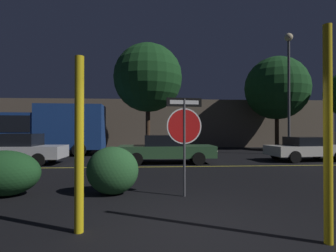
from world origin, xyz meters
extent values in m
plane|color=black|center=(0.00, 0.00, 0.00)|extent=(260.00, 260.00, 0.00)
cube|color=gold|center=(0.00, 7.30, 0.00)|extent=(35.19, 0.12, 0.01)
cylinder|color=#4C4C51|center=(0.09, 2.24, 1.22)|extent=(0.06, 0.06, 2.44)
cylinder|color=white|center=(0.09, 2.24, 1.75)|extent=(0.89, 0.15, 0.90)
cylinder|color=#B71414|center=(0.09, 2.24, 1.75)|extent=(0.83, 0.14, 0.83)
cube|color=black|center=(0.09, 2.24, 2.35)|extent=(0.90, 0.16, 0.22)
cube|color=white|center=(0.09, 2.24, 2.35)|extent=(0.74, 0.14, 0.10)
cylinder|color=yellow|center=(-1.92, 0.10, 1.44)|extent=(0.15, 0.15, 2.88)
cylinder|color=yellow|center=(1.86, -0.57, 1.62)|extent=(0.13, 0.13, 3.24)
ellipsoid|color=#1E4C23|center=(-4.44, 2.57, 0.57)|extent=(1.79, 1.20, 1.14)
ellipsoid|color=#285B2D|center=(-1.73, 2.54, 0.61)|extent=(1.32, 1.00, 1.23)
cube|color=silver|center=(-7.06, 8.51, 0.59)|extent=(4.36, 1.69, 0.58)
cube|color=black|center=(-6.93, 8.51, 1.16)|extent=(1.75, 1.44, 0.57)
cylinder|color=black|center=(-5.72, 7.71, 0.30)|extent=(0.60, 0.20, 0.60)
cylinder|color=black|center=(-5.71, 9.30, 0.30)|extent=(0.60, 0.20, 0.60)
cube|color=#335B38|center=(0.03, 8.55, 0.58)|extent=(4.64, 1.76, 0.56)
cube|color=black|center=(-0.11, 8.55, 1.12)|extent=(1.86, 1.50, 0.52)
cylinder|color=black|center=(1.46, 9.39, 0.30)|extent=(0.60, 0.21, 0.60)
cylinder|color=black|center=(1.47, 7.74, 0.30)|extent=(0.60, 0.21, 0.60)
cylinder|color=black|center=(-1.41, 9.36, 0.30)|extent=(0.60, 0.21, 0.60)
cylinder|color=black|center=(-1.40, 7.71, 0.30)|extent=(0.60, 0.21, 0.60)
sphere|color=#F4EFCC|center=(2.37, 9.11, 0.61)|extent=(0.14, 0.14, 0.14)
sphere|color=#F4EFCC|center=(2.38, 8.04, 0.61)|extent=(0.14, 0.14, 0.14)
cube|color=silver|center=(7.44, 9.00, 0.55)|extent=(4.15, 2.05, 0.50)
cube|color=black|center=(7.32, 8.99, 1.03)|extent=(1.74, 1.58, 0.45)
cylinder|color=black|center=(8.59, 9.92, 0.30)|extent=(0.62, 0.26, 0.60)
cylinder|color=black|center=(6.12, 9.67, 0.30)|extent=(0.62, 0.26, 0.60)
cylinder|color=black|center=(6.28, 8.09, 0.30)|extent=(0.62, 0.26, 0.60)
sphere|color=#F4EFCC|center=(9.41, 9.72, 0.58)|extent=(0.14, 0.14, 0.14)
cube|color=navy|center=(-9.03, 12.73, 1.52)|extent=(2.55, 2.28, 2.25)
cube|color=black|center=(-9.03, 12.73, 1.97)|extent=(2.31, 2.31, 0.99)
cube|color=navy|center=(-5.80, 12.88, 1.80)|extent=(4.11, 2.49, 2.80)
cylinder|color=black|center=(-8.91, 11.63, 0.42)|extent=(0.85, 0.32, 0.84)
cylinder|color=black|center=(-9.02, 13.83, 0.42)|extent=(0.85, 0.32, 0.84)
cylinder|color=black|center=(-5.04, 11.81, 0.42)|extent=(0.85, 0.32, 0.84)
cylinder|color=black|center=(-5.15, 14.02, 0.42)|extent=(0.85, 0.32, 0.84)
cylinder|color=#4C4C51|center=(8.16, 12.05, 3.67)|extent=(0.16, 0.16, 7.34)
sphere|color=#F9E5B2|center=(8.16, 12.05, 7.60)|extent=(0.52, 0.52, 0.52)
cylinder|color=#422D1E|center=(-0.95, 14.38, 1.78)|extent=(0.32, 0.32, 3.55)
sphere|color=#19471E|center=(-0.95, 14.38, 5.30)|extent=(4.87, 4.87, 4.87)
cylinder|color=#422D1E|center=(9.47, 16.33, 1.57)|extent=(0.32, 0.32, 3.14)
sphere|color=#19471E|center=(9.47, 16.33, 4.98)|extent=(5.10, 5.10, 5.10)
cube|color=#6B5B4C|center=(0.90, 20.64, 2.14)|extent=(30.50, 3.73, 4.29)
camera|label=1|loc=(-0.75, -4.26, 1.69)|focal=28.00mm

